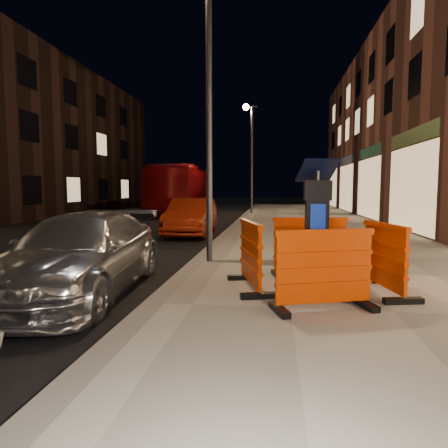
# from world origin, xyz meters

# --- Properties ---
(ground_plane) EXTENTS (120.00, 120.00, 0.00)m
(ground_plane) POSITION_xyz_m (0.00, 0.00, 0.00)
(ground_plane) COLOR black
(ground_plane) RESTS_ON ground
(sidewalk) EXTENTS (6.00, 60.00, 0.15)m
(sidewalk) POSITION_xyz_m (3.00, 0.00, 0.07)
(sidewalk) COLOR gray
(sidewalk) RESTS_ON ground
(kerb) EXTENTS (0.30, 60.00, 0.15)m
(kerb) POSITION_xyz_m (0.00, 0.00, 0.07)
(kerb) COLOR slate
(kerb) RESTS_ON ground
(parking_kiosk) EXTENTS (0.68, 0.68, 1.79)m
(parking_kiosk) POSITION_xyz_m (2.16, 0.92, 1.04)
(parking_kiosk) COLOR black
(parking_kiosk) RESTS_ON sidewalk
(barrier_front) EXTENTS (1.38, 0.90, 1.00)m
(barrier_front) POSITION_xyz_m (2.16, -0.03, 0.65)
(barrier_front) COLOR #E03800
(barrier_front) RESTS_ON sidewalk
(barrier_back) EXTENTS (1.35, 0.75, 1.00)m
(barrier_back) POSITION_xyz_m (2.16, 1.87, 0.65)
(barrier_back) COLOR #E03800
(barrier_back) RESTS_ON sidewalk
(barrier_kerbside) EXTENTS (0.85, 1.37, 1.00)m
(barrier_kerbside) POSITION_xyz_m (1.21, 0.92, 0.65)
(barrier_kerbside) COLOR #E03800
(barrier_kerbside) RESTS_ON sidewalk
(barrier_bldgside) EXTENTS (0.77, 1.36, 1.00)m
(barrier_bldgside) POSITION_xyz_m (3.11, 0.92, 0.65)
(barrier_bldgside) COLOR #E03800
(barrier_bldgside) RESTS_ON sidewalk
(car_silver) EXTENTS (2.00, 4.35, 1.23)m
(car_silver) POSITION_xyz_m (-1.43, 0.87, 0.00)
(car_silver) COLOR silver
(car_silver) RESTS_ON ground
(car_red) EXTENTS (1.46, 3.87, 1.26)m
(car_red) POSITION_xyz_m (-1.28, 8.53, 0.00)
(car_red) COLOR maroon
(car_red) RESTS_ON ground
(bus_doubledecker) EXTENTS (3.20, 11.00, 3.03)m
(bus_doubledecker) POSITION_xyz_m (-4.49, 20.85, 0.00)
(bus_doubledecker) COLOR maroon
(bus_doubledecker) RESTS_ON ground
(street_lamp_mid) EXTENTS (0.12, 0.12, 6.00)m
(street_lamp_mid) POSITION_xyz_m (0.25, 3.00, 3.15)
(street_lamp_mid) COLOR #3F3F44
(street_lamp_mid) RESTS_ON sidewalk
(street_lamp_far) EXTENTS (0.12, 0.12, 6.00)m
(street_lamp_far) POSITION_xyz_m (0.25, 18.00, 3.15)
(street_lamp_far) COLOR #3F3F44
(street_lamp_far) RESTS_ON sidewalk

